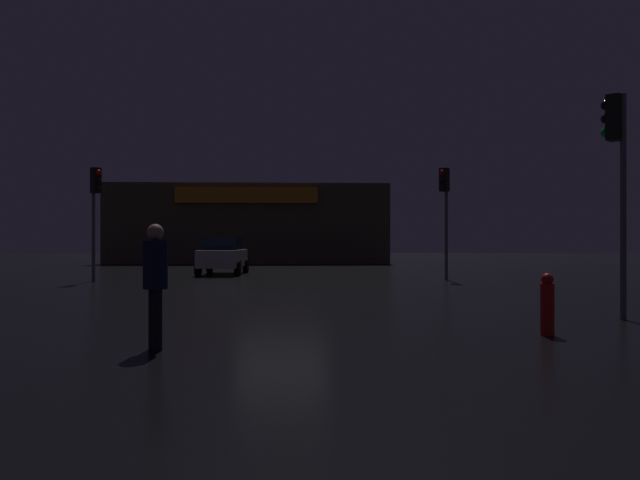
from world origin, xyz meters
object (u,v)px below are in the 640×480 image
object	(u,v)px
store_building	(250,225)
fire_hydrant	(547,304)
traffic_signal_main	(95,198)
pedestrian	(155,276)
car_far	(223,255)
traffic_signal_opposite	(445,197)
traffic_signal_cross_left	(616,151)

from	to	relation	value
store_building	fire_hydrant	distance (m)	37.84
traffic_signal_main	pedestrian	xyz separation A→B (m)	(5.18, -15.61, -2.04)
car_far	pedestrian	bearing A→B (deg)	-87.20
traffic_signal_opposite	pedestrian	distance (m)	17.97
traffic_signal_cross_left	fire_hydrant	world-z (taller)	traffic_signal_cross_left
traffic_signal_opposite	traffic_signal_cross_left	world-z (taller)	traffic_signal_cross_left
store_building	fire_hydrant	world-z (taller)	store_building
traffic_signal_opposite	pedestrian	size ratio (longest dim) A/B	2.44
store_building	car_far	bearing A→B (deg)	-90.86
traffic_signal_main	traffic_signal_cross_left	xyz separation A→B (m)	(13.32, -12.38, 0.18)
pedestrian	traffic_signal_opposite	bearing A→B (deg)	63.95
store_building	fire_hydrant	xyz separation A→B (m)	(6.71, -37.18, -2.12)
traffic_signal_main	traffic_signal_opposite	world-z (taller)	traffic_signal_opposite
traffic_signal_cross_left	pedestrian	bearing A→B (deg)	-158.33
store_building	car_far	world-z (taller)	store_building
traffic_signal_opposite	traffic_signal_cross_left	bearing A→B (deg)	-88.59
traffic_signal_opposite	fire_hydrant	distance (m)	15.23
store_building	pedestrian	xyz separation A→B (m)	(0.74, -38.33, -1.59)
traffic_signal_main	car_far	distance (m)	6.83
traffic_signal_cross_left	fire_hydrant	xyz separation A→B (m)	(-2.17, -2.09, -2.75)
store_building	fire_hydrant	bearing A→B (deg)	-79.77
store_building	traffic_signal_main	distance (m)	23.15
store_building	traffic_signal_opposite	bearing A→B (deg)	-68.98
store_building	pedestrian	size ratio (longest dim) A/B	10.59
store_building	traffic_signal_cross_left	xyz separation A→B (m)	(8.88, -35.09, 0.63)
traffic_signal_main	car_far	size ratio (longest dim) A/B	0.97
traffic_signal_main	car_far	bearing A→B (deg)	49.75
traffic_signal_cross_left	pedestrian	distance (m)	9.04
traffic_signal_main	car_far	xyz separation A→B (m)	(4.17, 4.93, -2.22)
fire_hydrant	pedestrian	bearing A→B (deg)	-169.13
traffic_signal_main	traffic_signal_opposite	xyz separation A→B (m)	(13.01, 0.41, 0.11)
fire_hydrant	traffic_signal_main	bearing A→B (deg)	127.62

